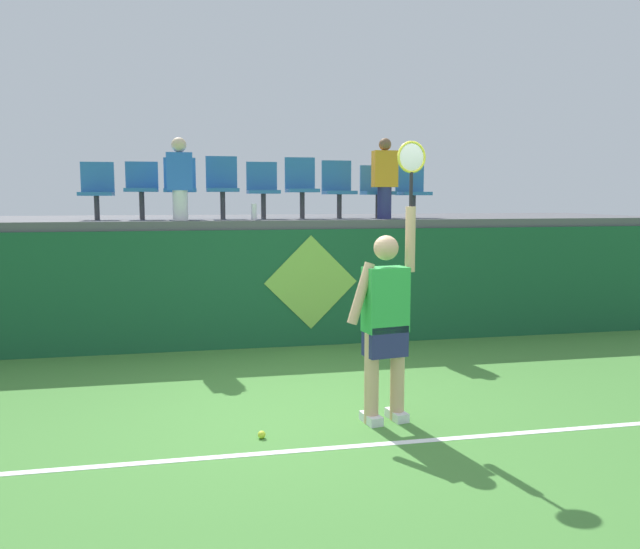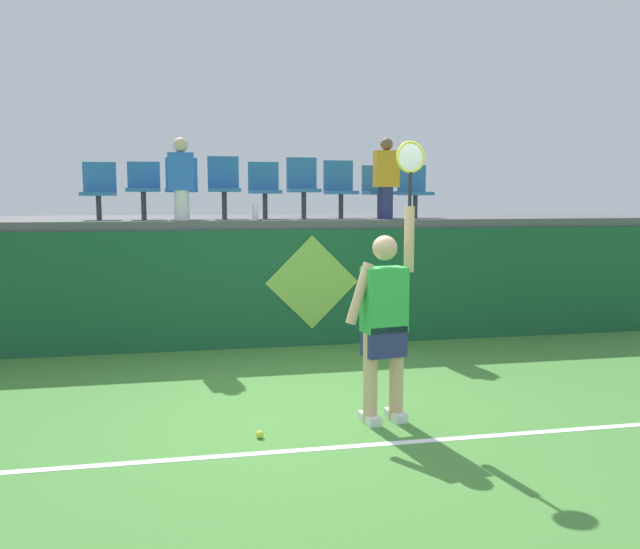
% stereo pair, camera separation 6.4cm
% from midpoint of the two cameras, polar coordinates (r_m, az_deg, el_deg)
% --- Properties ---
extents(ground_plane, '(40.00, 40.00, 0.00)m').
position_cam_midpoint_polar(ground_plane, '(6.26, -1.28, -12.00)').
color(ground_plane, '#478438').
extents(court_back_wall, '(12.39, 0.20, 1.58)m').
position_cam_midpoint_polar(court_back_wall, '(8.83, -4.65, -1.20)').
color(court_back_wall, '#195633').
rests_on(court_back_wall, ground_plane).
extents(spectator_platform, '(12.39, 3.01, 0.12)m').
position_cam_midpoint_polar(spectator_platform, '(10.20, -5.70, 4.66)').
color(spectator_platform, '#56565B').
rests_on(spectator_platform, court_back_wall).
extents(court_baseline_stripe, '(11.15, 0.08, 0.01)m').
position_cam_midpoint_polar(court_baseline_stripe, '(5.45, 0.45, -14.88)').
color(court_baseline_stripe, white).
rests_on(court_baseline_stripe, ground_plane).
extents(tennis_player, '(0.75, 0.32, 2.50)m').
position_cam_midpoint_polar(tennis_player, '(5.84, 5.44, -3.85)').
color(tennis_player, white).
rests_on(tennis_player, ground_plane).
extents(tennis_ball, '(0.07, 0.07, 0.07)m').
position_cam_midpoint_polar(tennis_ball, '(5.67, -5.43, -13.71)').
color(tennis_ball, '#D1E533').
rests_on(tennis_ball, ground_plane).
extents(water_bottle, '(0.07, 0.07, 0.22)m').
position_cam_midpoint_polar(water_bottle, '(8.89, -5.98, 5.44)').
color(water_bottle, white).
rests_on(water_bottle, spectator_platform).
extents(stadium_chair_0, '(0.44, 0.42, 0.79)m').
position_cam_midpoint_polar(stadium_chair_0, '(9.46, -19.04, 7.11)').
color(stadium_chair_0, '#38383D').
rests_on(stadium_chair_0, spectator_platform).
extents(stadium_chair_1, '(0.44, 0.42, 0.80)m').
position_cam_midpoint_polar(stadium_chair_1, '(9.40, -15.46, 7.43)').
color(stadium_chair_1, '#38383D').
rests_on(stadium_chair_1, spectator_platform).
extents(stadium_chair_2, '(0.44, 0.42, 0.86)m').
position_cam_midpoint_polar(stadium_chair_2, '(9.39, -12.29, 7.64)').
color(stadium_chair_2, '#38383D').
rests_on(stadium_chair_2, spectator_platform).
extents(stadium_chair_3, '(0.44, 0.42, 0.88)m').
position_cam_midpoint_polar(stadium_chair_3, '(9.40, -8.71, 7.79)').
color(stadium_chair_3, '#38383D').
rests_on(stadium_chair_3, spectator_platform).
extents(stadium_chair_4, '(0.44, 0.42, 0.81)m').
position_cam_midpoint_polar(stadium_chair_4, '(9.45, -5.21, 7.60)').
color(stadium_chair_4, '#38383D').
rests_on(stadium_chair_4, spectator_platform).
extents(stadium_chair_5, '(0.44, 0.42, 0.88)m').
position_cam_midpoint_polar(stadium_chair_5, '(9.53, -1.84, 7.83)').
color(stadium_chair_5, '#38383D').
rests_on(stadium_chair_5, spectator_platform).
extents(stadium_chair_6, '(0.44, 0.42, 0.84)m').
position_cam_midpoint_polar(stadium_chair_6, '(9.64, 1.40, 7.65)').
color(stadium_chair_6, '#38383D').
rests_on(stadium_chair_6, spectator_platform).
extents(stadium_chair_7, '(0.44, 0.42, 0.78)m').
position_cam_midpoint_polar(stadium_chair_7, '(9.78, 4.76, 7.46)').
color(stadium_chair_7, '#38383D').
rests_on(stadium_chair_7, spectator_platform).
extents(stadium_chair_8, '(0.44, 0.42, 0.78)m').
position_cam_midpoint_polar(stadium_chair_8, '(9.95, 7.83, 7.40)').
color(stadium_chair_8, '#38383D').
rests_on(stadium_chair_8, spectator_platform).
extents(spectator_0, '(0.34, 0.20, 1.13)m').
position_cam_midpoint_polar(spectator_0, '(9.41, 5.46, 8.43)').
color(spectator_0, navy).
rests_on(spectator_0, spectator_platform).
extents(spectator_1, '(0.34, 0.20, 1.09)m').
position_cam_midpoint_polar(spectator_1, '(8.97, -12.33, 8.27)').
color(spectator_1, white).
rests_on(spectator_1, spectator_platform).
extents(wall_signage_mount, '(1.27, 0.01, 1.51)m').
position_cam_midpoint_polar(wall_signage_mount, '(8.96, -0.99, -6.20)').
color(wall_signage_mount, '#195633').
rests_on(wall_signage_mount, ground_plane).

